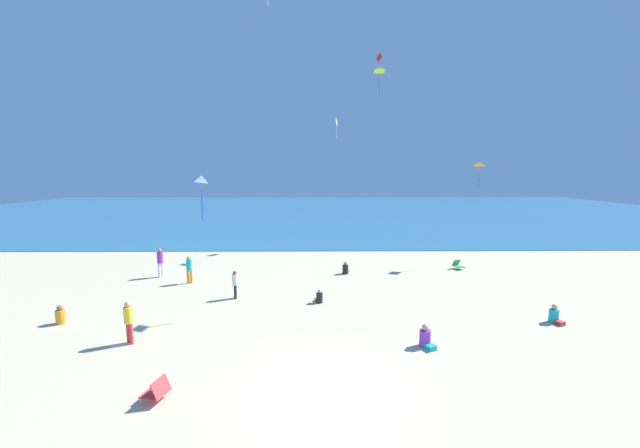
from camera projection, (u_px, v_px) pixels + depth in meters
The scene contains 18 objects.
ground_plane at pixel (319, 284), 20.02m from camera, with size 120.00×120.00×0.00m, color beige.
ocean_water at pixel (318, 211), 57.93m from camera, with size 120.00×60.00×0.05m, color teal.
beach_chair_near_camera at pixel (458, 265), 23.11m from camera, with size 0.75×0.81×0.59m.
beach_chair_far_left at pixel (157, 390), 9.77m from camera, with size 0.75×0.73×0.64m.
person_0 at pixel (189, 268), 20.05m from camera, with size 0.40×0.40×1.54m.
person_1 at pixel (346, 269), 22.03m from camera, with size 0.52×0.67×0.75m.
person_2 at pixel (62, 316), 14.79m from camera, with size 0.63×0.69×0.78m.
person_3 at pixel (235, 283), 17.64m from camera, with size 0.30×0.30×1.38m.
person_4 at pixel (319, 298), 17.17m from camera, with size 0.45×0.58×0.65m.
person_5 at pixel (426, 339), 12.80m from camera, with size 0.59×0.73×0.82m.
person_6 at pixel (160, 261), 21.24m from camera, with size 0.48×0.48×1.72m.
person_7 at pixel (555, 316), 14.85m from camera, with size 0.51×0.69×0.78m.
person_8 at pixel (129, 319), 12.97m from camera, with size 0.43×0.43×1.57m.
kite_blue at pixel (202, 180), 8.61m from camera, with size 0.41×0.48×1.12m.
kite_red at pixel (379, 58), 28.20m from camera, with size 0.42×0.68×1.39m.
kite_lime at pixel (380, 70), 17.24m from camera, with size 0.70×0.76×1.39m.
kite_white at pixel (336, 122), 29.72m from camera, with size 0.20×0.80×1.71m.
kite_orange at pixel (479, 164), 23.96m from camera, with size 0.92×0.81×1.81m.
Camera 1 is at (-0.15, -9.34, 6.14)m, focal length 20.31 mm.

